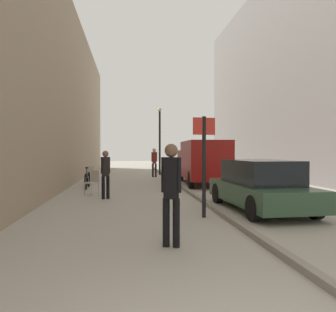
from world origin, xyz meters
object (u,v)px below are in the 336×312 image
Objects in this scene: delivery_van at (202,161)px; pedestrian_mid_block at (106,171)px; street_sign_post at (204,158)px; cafe_chair_near_window at (90,174)px; bicycle_leaning at (87,180)px; parked_car at (260,185)px; lamp_post at (160,136)px; pedestrian_main_foreground at (171,187)px; pedestrian_far_crossing at (154,160)px; cafe_chair_by_doorway at (93,181)px.

pedestrian_mid_block is at bearing -131.81° from delivery_van.
cafe_chair_near_window is (-3.81, 8.54, -1.00)m from street_sign_post.
pedestrian_mid_block is 0.97× the size of bicycle_leaning.
pedestrian_mid_block is 4.52m from street_sign_post.
delivery_van is 7.43m from parked_car.
bicycle_leaning is at bearing -164.39° from delivery_van.
lamp_post is at bearing -99.16° from street_sign_post.
pedestrian_main_foreground is 0.33× the size of delivery_van.
delivery_van is 1.31× the size of parked_car.
delivery_van is (2.08, -4.69, 0.11)m from pedestrian_far_crossing.
pedestrian_mid_block reaches higher than cafe_chair_near_window.
parked_car is at bearing 127.27° from pedestrian_mid_block.
street_sign_post reaches higher than pedestrian_main_foreground.
lamp_post is at bearing 63.33° from bicycle_leaning.
pedestrian_main_foreground is at bearing -74.31° from bicycle_leaning.
delivery_van reaches higher than cafe_chair_by_doorway.
parked_car is 2.41× the size of bicycle_leaning.
bicycle_leaning is at bearing -94.91° from pedestrian_mid_block.
pedestrian_far_crossing is 12.95m from street_sign_post.
pedestrian_main_foreground is 1.96× the size of cafe_chair_by_doorway.
cafe_chair_by_doorway is at bearing -106.76° from pedestrian_far_crossing.
cafe_chair_near_window is at bearing -99.65° from pedestrian_mid_block.
cafe_chair_near_window is (-4.14, -6.42, -2.18)m from lamp_post.
pedestrian_main_foreground is at bearing -134.83° from parked_car.
pedestrian_main_foreground is 1.04× the size of bicycle_leaning.
pedestrian_main_foreground is 2.78m from street_sign_post.
bicycle_leaning is (-3.54, -5.99, -0.70)m from pedestrian_far_crossing.
pedestrian_far_crossing is 1.98× the size of cafe_chair_near_window.
street_sign_post reaches higher than cafe_chair_by_doorway.
pedestrian_main_foreground is 17.57m from lamp_post.
lamp_post reaches higher than bicycle_leaning.
pedestrian_main_foreground is 11.32m from cafe_chair_near_window.
cafe_chair_by_doorway is at bearing -63.55° from street_sign_post.
parked_car reaches higher than bicycle_leaning.
parked_car is at bearing -83.84° from lamp_post.
pedestrian_main_foreground is 9.78m from bicycle_leaning.
delivery_van reaches higher than parked_car.
parked_car is (3.04, 3.29, -0.35)m from pedestrian_main_foreground.
cafe_chair_near_window is at bearing 179.61° from delivery_van.
cafe_chair_by_doorway is at bearing -87.83° from pedestrian_mid_block.
pedestrian_mid_block is 0.40× the size of parked_car.
pedestrian_mid_block is 1.83× the size of cafe_chair_by_doorway.
pedestrian_mid_block is at bearing 147.05° from parked_car.
street_sign_post is 2.77× the size of cafe_chair_by_doorway.
parked_car is (0.00, -7.42, -0.48)m from delivery_van.
bicycle_leaning is at bearing -54.69° from pedestrian_main_foreground.
lamp_post is at bearing -126.92° from pedestrian_mid_block.
pedestrian_mid_block is 1.83× the size of cafe_chair_near_window.
delivery_van reaches higher than pedestrian_far_crossing.
pedestrian_main_foreground is 1.96× the size of cafe_chair_near_window.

